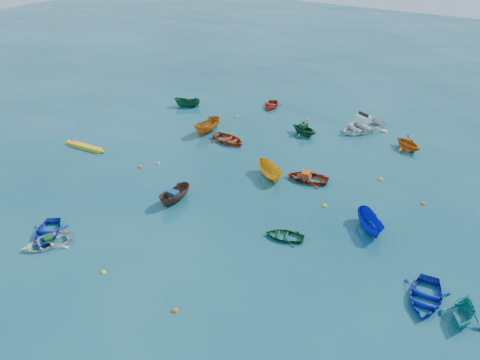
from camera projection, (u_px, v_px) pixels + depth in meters
The scene contains 31 objects.
ground at pixel (198, 217), 30.75m from camera, with size 160.00×160.00×0.00m, color #0A3E49.
dinghy_blue_sw at pixel (47, 236), 28.95m from camera, with size 2.21×3.09×0.64m, color #0D27AB.
dinghy_white_near at pixel (48, 245), 28.19m from camera, with size 2.06×2.87×0.60m, color white.
sampan_brown_mid at pixel (175, 201), 32.39m from camera, with size 1.08×2.86×1.11m, color brown.
dinghy_blue_se at pixel (424, 301), 24.16m from camera, with size 2.40×3.36×0.70m, color #0D1BA4.
sampan_yellow_mid at pixel (270, 177), 35.31m from camera, with size 1.17×3.12×1.21m, color #ECA315.
dinghy_green_e at pixel (284, 238), 28.82m from camera, with size 1.73×2.42×0.50m, color #124F20.
dinghy_cyan_se at pixel (461, 319), 23.09m from camera, with size 2.21×2.56×1.35m, color teal.
dinghy_red_nw at pixel (229, 142), 40.71m from camera, with size 2.30×3.22×0.67m, color #B8300F.
sampan_orange_n at pixel (208, 133), 42.45m from camera, with size 1.26×3.34×1.29m, color #BC6311.
dinghy_green_n at pixel (304, 135), 42.05m from camera, with size 2.27×2.64×1.39m, color #124E25.
dinghy_red_ne at pixel (307, 180), 34.97m from camera, with size 2.24×3.14×0.65m, color #9F2A0D.
sampan_blue_far at pixel (369, 230), 29.52m from camera, with size 1.13×2.99×1.16m, color #0F1CC3.
dinghy_red_far at pixel (271, 107), 47.98m from camera, with size 1.99×2.79×0.58m, color red.
dinghy_orange_far at pixel (407, 149), 39.47m from camera, with size 2.28×2.65×1.39m, color #C96512.
sampan_green_far at pixel (188, 107), 48.03m from camera, with size 0.99×2.63×1.02m, color #114C29.
kayak_yellow at pixel (87, 149), 39.58m from camera, with size 0.57×3.85×0.39m, color yellow, non-canonical shape.
motorboat_white at pixel (361, 130), 42.93m from camera, with size 3.39×4.75×1.58m, color silver.
tarp_green_a at pixel (48, 238), 28.02m from camera, with size 0.60×0.46×0.29m, color #124A1A.
tarp_blue_a at pixel (173, 193), 31.92m from camera, with size 0.72×0.54×0.35m, color navy.
tarp_green_b at pixel (304, 125), 41.68m from camera, with size 0.70×0.53×0.34m, color #0F3F23.
tarp_orange_b at pixel (306, 174), 34.75m from camera, with size 0.74×0.56×0.36m, color #CC4A14.
buoy_ye_a at pixel (103, 273), 26.02m from camera, with size 0.30×0.30×0.30m, color yellow.
buoy_or_b at pixel (175, 311), 23.54m from camera, with size 0.32×0.32×0.32m, color orange.
buoy_ye_b at pixel (158, 164), 37.22m from camera, with size 0.30×0.30×0.30m, color yellow.
buoy_or_c at pixel (140, 167), 36.69m from camera, with size 0.35×0.35×0.35m, color #E8560C.
buoy_ye_c at pixel (325, 206), 31.89m from camera, with size 0.35×0.35×0.35m, color yellow.
buoy_or_d at pixel (423, 204), 32.10m from camera, with size 0.32×0.32×0.32m, color #D3630B.
buoy_ye_d at pixel (237, 117), 45.72m from camera, with size 0.32×0.32×0.32m, color yellow.
buoy_or_e at pixel (308, 120), 44.89m from camera, with size 0.31×0.31×0.31m, color orange.
buoy_ye_e at pixel (380, 180), 35.01m from camera, with size 0.38×0.38×0.38m, color yellow.
Camera 1 is at (16.22, -19.75, 17.49)m, focal length 35.00 mm.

